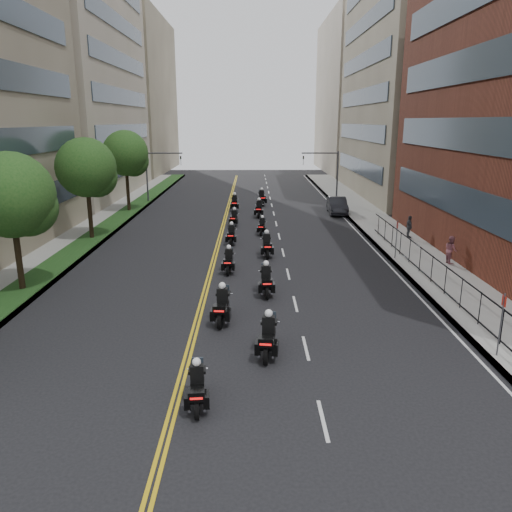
{
  "coord_description": "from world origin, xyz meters",
  "views": [
    {
      "loc": [
        1.05,
        -13.31,
        8.82
      ],
      "look_at": [
        1.26,
        12.12,
        1.9
      ],
      "focal_mm": 35.0,
      "sensor_mm": 36.0,
      "label": 1
    }
  ],
  "objects_px": {
    "motorcycle_8": "(234,218)",
    "pedestrian_c": "(409,227)",
    "motorcycle_3": "(266,281)",
    "parked_sedan": "(337,206)",
    "motorcycle_2": "(222,307)",
    "motorcycle_5": "(267,246)",
    "motorcycle_9": "(259,209)",
    "pedestrian_b": "(451,250)",
    "motorcycle_0": "(197,388)",
    "motorcycle_10": "(235,203)",
    "motorcycle_6": "(231,235)",
    "motorcycle_4": "(229,262)",
    "motorcycle_11": "(262,198)",
    "motorcycle_1": "(268,338)",
    "motorcycle_7": "(262,227)"
  },
  "relations": [
    {
      "from": "motorcycle_8",
      "to": "pedestrian_c",
      "type": "height_order",
      "value": "pedestrian_c"
    },
    {
      "from": "motorcycle_3",
      "to": "parked_sedan",
      "type": "distance_m",
      "value": 24.68
    },
    {
      "from": "motorcycle_2",
      "to": "pedestrian_c",
      "type": "relative_size",
      "value": 1.47
    },
    {
      "from": "motorcycle_5",
      "to": "motorcycle_9",
      "type": "xyz_separation_m",
      "value": [
        -0.31,
        14.15,
        0.01
      ]
    },
    {
      "from": "motorcycle_9",
      "to": "pedestrian_b",
      "type": "distance_m",
      "value": 20.19
    },
    {
      "from": "motorcycle_0",
      "to": "motorcycle_10",
      "type": "bearing_deg",
      "value": 85.55
    },
    {
      "from": "motorcycle_0",
      "to": "motorcycle_3",
      "type": "relative_size",
      "value": 0.9
    },
    {
      "from": "pedestrian_b",
      "to": "pedestrian_c",
      "type": "relative_size",
      "value": 1.03
    },
    {
      "from": "motorcycle_0",
      "to": "motorcycle_6",
      "type": "bearing_deg",
      "value": 84.92
    },
    {
      "from": "motorcycle_6",
      "to": "motorcycle_2",
      "type": "bearing_deg",
      "value": -87.39
    },
    {
      "from": "motorcycle_2",
      "to": "parked_sedan",
      "type": "xyz_separation_m",
      "value": [
        9.7,
        27.18,
        0.07
      ]
    },
    {
      "from": "motorcycle_2",
      "to": "pedestrian_b",
      "type": "xyz_separation_m",
      "value": [
        13.8,
        9.03,
        0.29
      ]
    },
    {
      "from": "motorcycle_4",
      "to": "pedestrian_b",
      "type": "distance_m",
      "value": 13.91
    },
    {
      "from": "motorcycle_2",
      "to": "motorcycle_10",
      "type": "bearing_deg",
      "value": 95.2
    },
    {
      "from": "motorcycle_6",
      "to": "motorcycle_11",
      "type": "xyz_separation_m",
      "value": [
        2.58,
        17.48,
        0.09
      ]
    },
    {
      "from": "motorcycle_2",
      "to": "motorcycle_11",
      "type": "xyz_separation_m",
      "value": [
        2.43,
        32.26,
        0.02
      ]
    },
    {
      "from": "motorcycle_9",
      "to": "motorcycle_10",
      "type": "bearing_deg",
      "value": 128.26
    },
    {
      "from": "motorcycle_5",
      "to": "motorcycle_1",
      "type": "bearing_deg",
      "value": -93.82
    },
    {
      "from": "motorcycle_3",
      "to": "motorcycle_5",
      "type": "xyz_separation_m",
      "value": [
        0.25,
        7.58,
        -0.0
      ]
    },
    {
      "from": "motorcycle_7",
      "to": "pedestrian_b",
      "type": "distance_m",
      "value": 14.71
    },
    {
      "from": "motorcycle_8",
      "to": "motorcycle_1",
      "type": "bearing_deg",
      "value": -78.14
    },
    {
      "from": "motorcycle_1",
      "to": "parked_sedan",
      "type": "height_order",
      "value": "motorcycle_1"
    },
    {
      "from": "motorcycle_6",
      "to": "pedestrian_c",
      "type": "bearing_deg",
      "value": 7.52
    },
    {
      "from": "motorcycle_9",
      "to": "pedestrian_c",
      "type": "bearing_deg",
      "value": -35.76
    },
    {
      "from": "motorcycle_9",
      "to": "pedestrian_b",
      "type": "height_order",
      "value": "pedestrian_b"
    },
    {
      "from": "motorcycle_8",
      "to": "parked_sedan",
      "type": "distance_m",
      "value": 11.41
    },
    {
      "from": "motorcycle_0",
      "to": "motorcycle_9",
      "type": "bearing_deg",
      "value": 81.26
    },
    {
      "from": "motorcycle_5",
      "to": "motorcycle_10",
      "type": "bearing_deg",
      "value": 96.43
    },
    {
      "from": "motorcycle_0",
      "to": "motorcycle_9",
      "type": "distance_m",
      "value": 32.42
    },
    {
      "from": "motorcycle_7",
      "to": "motorcycle_9",
      "type": "xyz_separation_m",
      "value": [
        -0.14,
        7.41,
        0.12
      ]
    },
    {
      "from": "motorcycle_2",
      "to": "pedestrian_b",
      "type": "relative_size",
      "value": 1.43
    },
    {
      "from": "motorcycle_7",
      "to": "motorcycle_11",
      "type": "xyz_separation_m",
      "value": [
        0.26,
        14.25,
        0.14
      ]
    },
    {
      "from": "motorcycle_5",
      "to": "motorcycle_4",
      "type": "bearing_deg",
      "value": -125.84
    },
    {
      "from": "motorcycle_7",
      "to": "pedestrian_b",
      "type": "xyz_separation_m",
      "value": [
        11.63,
        -8.99,
        0.41
      ]
    },
    {
      "from": "motorcycle_10",
      "to": "motorcycle_1",
      "type": "bearing_deg",
      "value": -86.53
    },
    {
      "from": "motorcycle_5",
      "to": "motorcycle_7",
      "type": "relative_size",
      "value": 1.18
    },
    {
      "from": "pedestrian_c",
      "to": "motorcycle_3",
      "type": "bearing_deg",
      "value": 134.44
    },
    {
      "from": "motorcycle_2",
      "to": "pedestrian_c",
      "type": "distance_m",
      "value": 20.9
    },
    {
      "from": "parked_sedan",
      "to": "pedestrian_b",
      "type": "bearing_deg",
      "value": -74.57
    },
    {
      "from": "motorcycle_9",
      "to": "pedestrian_b",
      "type": "xyz_separation_m",
      "value": [
        11.77,
        -16.4,
        0.3
      ]
    },
    {
      "from": "motorcycle_7",
      "to": "parked_sedan",
      "type": "xyz_separation_m",
      "value": [
        7.53,
        9.16,
        0.19
      ]
    },
    {
      "from": "pedestrian_b",
      "to": "pedestrian_c",
      "type": "height_order",
      "value": "pedestrian_b"
    },
    {
      "from": "motorcycle_7",
      "to": "motorcycle_10",
      "type": "bearing_deg",
      "value": 110.75
    },
    {
      "from": "motorcycle_1",
      "to": "motorcycle_10",
      "type": "xyz_separation_m",
      "value": [
        -2.36,
        32.27,
        0.01
      ]
    },
    {
      "from": "motorcycle_2",
      "to": "motorcycle_10",
      "type": "relative_size",
      "value": 1.0
    },
    {
      "from": "motorcycle_1",
      "to": "motorcycle_7",
      "type": "height_order",
      "value": "motorcycle_1"
    },
    {
      "from": "motorcycle_2",
      "to": "motorcycle_6",
      "type": "relative_size",
      "value": 1.11
    },
    {
      "from": "motorcycle_0",
      "to": "motorcycle_6",
      "type": "relative_size",
      "value": 0.97
    },
    {
      "from": "motorcycle_9",
      "to": "motorcycle_6",
      "type": "bearing_deg",
      "value": -97.82
    },
    {
      "from": "motorcycle_5",
      "to": "pedestrian_b",
      "type": "xyz_separation_m",
      "value": [
        11.46,
        -2.25,
        0.31
      ]
    }
  ]
}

